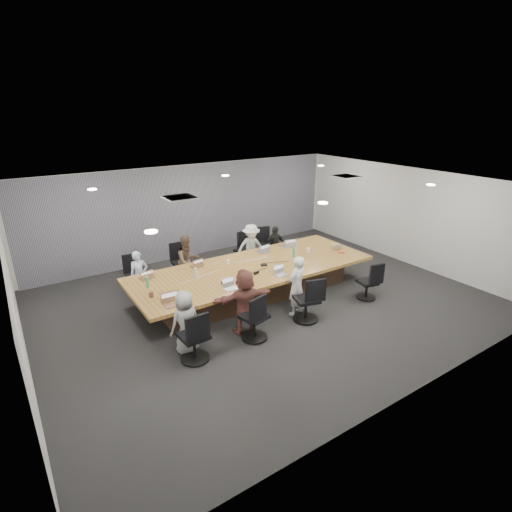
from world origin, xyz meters
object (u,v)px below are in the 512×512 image
laptop_6 (282,275)px  laptop_3 (286,245)px  person_1 (188,261)px  canvas_bag (336,246)px  person_6 (296,286)px  bottle_green_left (147,282)px  chair_5 (254,320)px  chair_1 (183,266)px  person_5 (245,301)px  laptop_0 (146,277)px  laptop_2 (262,251)px  mug_brown (151,294)px  person_2 (251,248)px  person_0 (139,275)px  chair_7 (367,285)px  snack_packet (341,252)px  person_3 (275,246)px  chair_2 (245,253)px  bottle_green_right (293,252)px  bottle_clear (196,273)px  laptop_1 (197,266)px  laptop_4 (173,304)px  chair_0 (136,279)px  chair_6 (306,303)px  stapler (256,273)px  chair_3 (268,247)px  person_4 (185,322)px  laptop_5 (231,289)px  chair_4 (194,340)px  conference_table (254,279)px

laptop_6 → laptop_3: bearing=42.9°
person_1 → canvas_bag: person_1 is taller
person_6 → bottle_green_left: size_ratio=5.48×
chair_5 → chair_1: bearing=76.6°
person_5 → laptop_0: bearing=-49.8°
laptop_2 → mug_brown: size_ratio=3.01×
person_2 → person_0: bearing=-166.1°
chair_7 → person_5: (-3.26, 0.35, 0.33)m
laptop_2 → snack_packet: (1.71, -1.25, 0.01)m
person_0 → person_3: (4.01, 0.00, -0.01)m
person_0 → person_5: bearing=-61.5°
chair_2 → bottle_green_left: bottle_green_left is taller
chair_5 → bottle_green_right: bottle_green_right is taller
chair_1 → bottle_clear: 1.60m
laptop_1 → laptop_4: same height
person_0 → laptop_6: size_ratio=4.00×
chair_0 → snack_packet: snack_packet is taller
chair_6 → person_1: bearing=130.1°
bottle_green_left → stapler: size_ratio=1.68×
chair_0 → chair_3: (4.01, 0.00, 0.06)m
person_5 → chair_6: bearing=174.2°
person_4 → bottle_green_left: size_ratio=4.94×
chair_3 → chair_6: (-1.35, -3.40, -0.00)m
bottle_green_right → chair_2: bearing=104.3°
chair_5 → person_1: person_1 is taller
chair_6 → chair_7: bearing=15.7°
laptop_1 → snack_packet: (3.64, -1.25, 0.01)m
chair_1 → bottle_clear: (-0.31, -1.51, 0.42)m
chair_6 → person_1: 3.36m
person_1 → person_3: 2.74m
person_3 → mug_brown: person_3 is taller
laptop_6 → snack_packet: (2.25, 0.35, 0.01)m
laptop_5 → mug_brown: size_ratio=2.51×
person_5 → bottle_clear: 1.59m
bottle_clear → chair_5: bearing=-79.4°
laptop_3 → bottle_green_left: 4.20m
laptop_2 → laptop_6: 1.69m
chair_1 → chair_3: chair_1 is taller
chair_4 → bottle_green_left: bottle_green_left is taller
conference_table → laptop_5: bearing=-143.9°
chair_6 → laptop_0: size_ratio=2.67×
person_6 → bottle_green_right: person_6 is taller
stapler → laptop_4: bearing=173.8°
chair_3 → snack_packet: bearing=128.0°
laptop_4 → bottle_clear: bearing=50.0°
chair_6 → person_5: (-1.34, 0.35, 0.26)m
chair_3 → person_3: (0.00, -0.35, 0.16)m
person_4 → bottle_green_left: bearing=-94.5°
laptop_3 → snack_packet: (0.90, -1.25, 0.01)m
person_2 → person_5: size_ratio=0.98×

